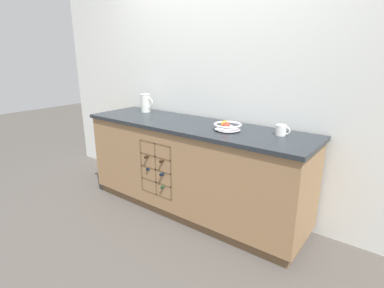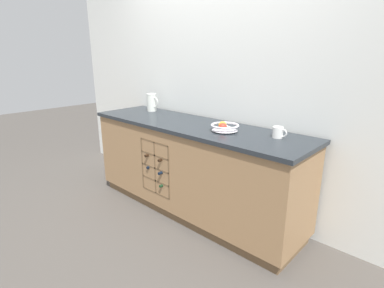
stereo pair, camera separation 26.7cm
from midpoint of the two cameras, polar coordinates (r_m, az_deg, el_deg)
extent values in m
plane|color=#4C4742|center=(3.12, 2.51, -12.49)|extent=(14.00, 14.00, 0.00)
cube|color=silver|center=(3.02, 7.47, 11.93)|extent=(4.64, 0.06, 2.55)
cube|color=brown|center=(3.10, 2.52, -11.76)|extent=(2.18, 0.54, 0.09)
cube|color=#99724C|center=(2.91, 2.63, -4.27)|extent=(2.24, 0.60, 0.78)
cube|color=#23282D|center=(2.79, 2.74, 3.51)|extent=(2.28, 0.64, 0.03)
cube|color=brown|center=(2.90, -2.95, -4.13)|extent=(0.38, 0.01, 0.52)
cube|color=brown|center=(3.00, -6.21, -3.48)|extent=(0.02, 0.10, 0.52)
cube|color=brown|center=(2.74, -0.93, -5.40)|extent=(0.02, 0.10, 0.52)
cube|color=brown|center=(2.97, -3.60, -9.04)|extent=(0.38, 0.10, 0.02)
cube|color=brown|center=(2.92, -3.65, -6.76)|extent=(0.38, 0.10, 0.02)
cube|color=brown|center=(2.87, -3.70, -4.40)|extent=(0.38, 0.10, 0.02)
cube|color=brown|center=(2.83, -3.74, -1.97)|extent=(0.38, 0.10, 0.02)
cube|color=brown|center=(2.79, -3.79, 0.54)|extent=(0.38, 0.10, 0.02)
cube|color=brown|center=(2.87, -3.70, -4.40)|extent=(0.02, 0.10, 0.52)
cylinder|color=#19381E|center=(2.94, -0.66, -6.98)|extent=(0.07, 0.21, 0.07)
cylinder|color=#19381E|center=(2.85, -2.77, -7.87)|extent=(0.03, 0.09, 0.03)
cylinder|color=black|center=(3.02, -3.19, -3.64)|extent=(0.08, 0.21, 0.08)
cylinder|color=black|center=(2.93, -5.30, -4.38)|extent=(0.03, 0.09, 0.03)
cylinder|color=black|center=(2.87, -1.03, -4.74)|extent=(0.08, 0.19, 0.08)
cylinder|color=black|center=(2.78, -3.01, -5.50)|extent=(0.03, 0.08, 0.03)
cylinder|color=black|center=(2.97, -3.41, -1.43)|extent=(0.07, 0.21, 0.07)
cylinder|color=black|center=(2.88, -5.61, -2.12)|extent=(0.03, 0.09, 0.03)
cylinder|color=black|center=(2.83, -0.96, -2.34)|extent=(0.07, 0.20, 0.07)
cylinder|color=black|center=(2.74, -3.00, -3.04)|extent=(0.03, 0.08, 0.03)
cylinder|color=silver|center=(2.54, 9.26, 2.48)|extent=(0.11, 0.11, 0.01)
cone|color=silver|center=(2.53, 9.29, 3.14)|extent=(0.22, 0.22, 0.05)
torus|color=silver|center=(2.53, 9.30, 3.49)|extent=(0.24, 0.24, 0.02)
sphere|color=red|center=(2.50, 8.94, 3.15)|extent=(0.07, 0.07, 0.07)
sphere|color=gold|center=(2.56, 8.81, 3.49)|extent=(0.07, 0.07, 0.07)
cylinder|color=silver|center=(3.41, -5.49, 7.88)|extent=(0.11, 0.11, 0.20)
torus|color=silver|center=(3.40, -5.54, 9.45)|extent=(0.11, 0.11, 0.01)
torus|color=silver|center=(3.37, -4.86, 7.95)|extent=(0.11, 0.01, 0.11)
cylinder|color=white|center=(2.44, 19.06, 2.10)|extent=(0.08, 0.08, 0.09)
torus|color=white|center=(2.43, 20.00, 1.95)|extent=(0.07, 0.01, 0.07)
camera|label=1|loc=(0.13, -87.31, 0.81)|focal=28.00mm
camera|label=2|loc=(0.13, 92.69, -0.81)|focal=28.00mm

